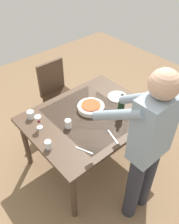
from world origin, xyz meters
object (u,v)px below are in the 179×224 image
wine_bottle (121,108)px  wine_glass_left (38,120)px  chair_near (56,90)px  dining_table (90,120)px  water_cup_near_left (31,115)px  person_server (147,145)px  water_cup_near_right (68,124)px  water_cup_far_left (48,145)px  dinner_plate_near (117,97)px  serving_bowl_pasta (91,107)px

wine_bottle → wine_glass_left: wine_bottle is taller
chair_near → wine_bottle: (-0.08, 1.13, 0.32)m
dining_table → chair_near: size_ratio=1.48×
wine_glass_left → water_cup_near_left: wine_glass_left is taller
dining_table → chair_near: (-0.17, -0.91, -0.14)m
dining_table → wine_glass_left: wine_glass_left is taller
dining_table → wine_glass_left: (0.51, -0.20, 0.18)m
person_server → wine_glass_left: size_ratio=11.19×
dining_table → water_cup_near_right: 0.31m
water_cup_near_right → water_cup_far_left: 0.33m
water_cup_near_right → wine_bottle: bearing=156.1°
dining_table → dinner_plate_near: (-0.47, -0.03, 0.08)m
wine_glass_left → dinner_plate_near: 1.00m
water_cup_near_right → water_cup_far_left: size_ratio=1.08×
wine_glass_left → water_cup_near_left: (-0.01, -0.19, -0.06)m
wine_bottle → dinner_plate_near: bearing=-131.4°
person_server → water_cup_near_left: bearing=-69.1°
wine_glass_left → chair_near: bearing=-133.6°
dinner_plate_near → wine_glass_left: bearing=-9.5°
water_cup_far_left → water_cup_near_left: bearing=-101.3°
chair_near → water_cup_near_left: size_ratio=10.37×
water_cup_far_left → dinner_plate_near: bearing=-173.1°
serving_bowl_pasta → dinner_plate_near: (-0.39, 0.04, -0.03)m
dining_table → wine_glass_left: 0.57m
wine_bottle → wine_glass_left: (0.75, -0.42, -0.01)m
person_server → water_cup_far_left: 0.90m
person_server → water_cup_near_left: person_server is taller
chair_near → wine_bottle: bearing=93.8°
dining_table → dinner_plate_near: dinner_plate_near is taller
wine_bottle → serving_bowl_pasta: wine_bottle is taller
dining_table → water_cup_far_left: 0.61m
chair_near → person_server: size_ratio=0.54×
person_server → water_cup_far_left: bearing=-51.8°
wine_glass_left → water_cup_far_left: size_ratio=1.72×
wine_bottle → person_server: bearing=62.4°
water_cup_far_left → water_cup_near_right: bearing=-161.6°
water_cup_near_left → water_cup_far_left: same height
chair_near → serving_bowl_pasta: size_ratio=3.03×
chair_near → wine_glass_left: 1.03m
wine_bottle → wine_glass_left: size_ratio=1.96×
water_cup_near_right → chair_near: bearing=-116.6°
dining_table → chair_near: chair_near is taller
serving_bowl_pasta → chair_near: bearing=-95.9°
water_cup_near_left → dinner_plate_near: bearing=160.0°
dining_table → water_cup_near_left: (0.50, -0.38, 0.12)m
dining_table → water_cup_near_right: bearing=-1.3°
wine_glass_left → water_cup_near_right: (-0.23, 0.19, -0.06)m
wine_glass_left → water_cup_near_right: wine_glass_left is taller
dining_table → serving_bowl_pasta: bearing=-139.7°
water_cup_far_left → dinner_plate_near: size_ratio=0.38×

